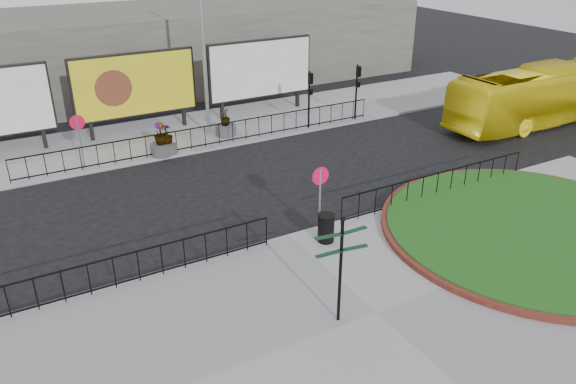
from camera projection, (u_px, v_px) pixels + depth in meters
ground at (288, 237)px, 19.54m from camera, size 90.00×90.00×0.00m
pavement_near at (376, 314)px, 15.57m from camera, size 30.00×10.00×0.12m
pavement_far at (175, 134)px, 28.96m from camera, size 44.00×6.00×0.12m
brick_edge at (531, 229)px, 19.60m from camera, size 10.40×10.40×0.18m
grass_lawn at (531, 229)px, 19.60m from camera, size 10.00×10.00×0.22m
railing_near_left at (114, 272)px, 16.37m from camera, size 10.00×0.10×1.10m
railing_near_right at (437, 185)px, 21.88m from camera, size 9.00×0.10×1.10m
railing_far at (212, 135)px, 27.01m from camera, size 18.00×0.10×1.10m
speed_sign_far at (78, 130)px, 23.91m from camera, size 0.64×0.07×2.47m
speed_sign_near at (320, 186)px, 18.84m from camera, size 0.64×0.07×2.47m
billboard_mid at (135, 85)px, 27.97m from camera, size 6.20×0.31×4.10m
billboard_right at (260, 69)px, 31.05m from camera, size 6.20×0.31×4.10m
lamp_post at (203, 41)px, 26.78m from camera, size 0.74×0.18×9.23m
signal_pole_a at (310, 91)px, 28.85m from camera, size 0.22×0.26×3.00m
signal_pole_b at (357, 84)px, 30.17m from camera, size 0.22×0.26×3.00m
building_backdrop at (120, 52)px, 35.78m from camera, size 40.00×10.00×5.00m
fingerpost_sign at (341, 260)px, 14.46m from camera, size 1.48×0.36×3.17m
litter_bin at (326, 228)px, 18.86m from camera, size 0.60×0.60×1.00m
bus at (537, 96)px, 29.96m from camera, size 11.15×2.63×3.11m
planter_a at (161, 143)px, 25.98m from camera, size 1.02×1.02×1.55m
planter_b at (167, 141)px, 26.10m from camera, size 0.84×0.84×1.46m
planter_c at (226, 126)px, 28.47m from camera, size 1.03×1.03×1.41m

